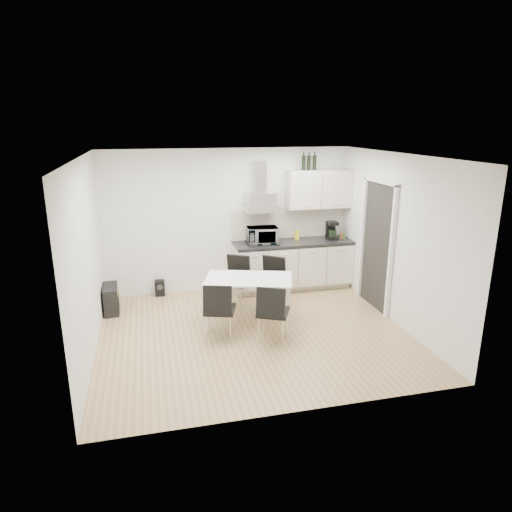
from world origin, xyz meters
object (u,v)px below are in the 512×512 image
(chair_near_left, at_px, (220,310))
(guitar_amp, at_px, (111,299))
(chair_far_left, at_px, (235,283))
(chair_far_right, at_px, (270,284))
(chair_near_right, at_px, (273,313))
(dining_table, at_px, (249,284))
(kitchenette, at_px, (294,245))
(floor_speaker, at_px, (160,288))

(chair_near_left, xyz_separation_m, guitar_amp, (-1.60, 1.38, -0.21))
(chair_far_left, xyz_separation_m, chair_far_right, (0.55, -0.20, 0.00))
(chair_near_right, height_order, guitar_amp, chair_near_right)
(chair_far_left, bearing_deg, dining_table, 128.00)
(chair_near_left, distance_m, guitar_amp, 2.12)
(kitchenette, height_order, dining_table, kitchenette)
(dining_table, relative_size, chair_far_right, 1.67)
(kitchenette, bearing_deg, chair_near_right, -115.46)
(chair_near_right, height_order, floor_speaker, chair_near_right)
(guitar_amp, bearing_deg, chair_far_right, -13.69)
(kitchenette, relative_size, chair_far_right, 2.86)
(chair_far_left, height_order, guitar_amp, chair_far_left)
(chair_far_right, bearing_deg, floor_speaker, 5.48)
(chair_near_right, bearing_deg, chair_far_left, 128.02)
(chair_far_left, bearing_deg, chair_near_left, 99.23)
(chair_near_left, height_order, floor_speaker, chair_near_left)
(dining_table, height_order, chair_near_right, chair_near_right)
(kitchenette, bearing_deg, floor_speaker, 176.21)
(chair_near_right, bearing_deg, chair_far_right, 103.05)
(chair_far_left, height_order, chair_far_right, same)
(chair_near_right, relative_size, floor_speaker, 3.09)
(chair_far_left, xyz_separation_m, chair_near_right, (0.29, -1.35, 0.00))
(kitchenette, xyz_separation_m, guitar_amp, (-3.30, -0.41, -0.60))
(chair_far_right, relative_size, guitar_amp, 1.59)
(guitar_amp, bearing_deg, chair_near_left, -43.59)
(chair_near_left, bearing_deg, dining_table, 55.73)
(dining_table, distance_m, chair_near_right, 0.74)
(chair_near_left, height_order, chair_near_right, same)
(dining_table, relative_size, guitar_amp, 2.65)
(dining_table, xyz_separation_m, floor_speaker, (-1.31, 1.55, -0.52))
(chair_far_left, relative_size, floor_speaker, 3.09)
(dining_table, relative_size, chair_near_left, 1.67)
(chair_far_right, distance_m, guitar_amp, 2.64)
(chair_near_right, xyz_separation_m, guitar_amp, (-2.32, 1.65, -0.21))
(dining_table, xyz_separation_m, chair_far_right, (0.47, 0.48, -0.22))
(floor_speaker, bearing_deg, kitchenette, -0.73)
(chair_far_left, xyz_separation_m, guitar_amp, (-2.03, 0.29, -0.21))
(dining_table, bearing_deg, chair_near_right, -56.27)
(chair_near_left, bearing_deg, chair_near_right, -2.95)
(chair_near_right, xyz_separation_m, floor_speaker, (-1.51, 2.23, -0.30))
(kitchenette, relative_size, guitar_amp, 4.54)
(dining_table, height_order, guitar_amp, dining_table)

